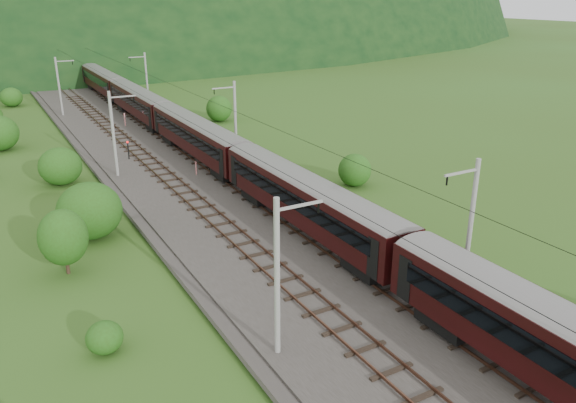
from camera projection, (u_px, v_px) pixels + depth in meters
ground at (378, 322)px, 30.28m from camera, size 600.00×600.00×0.00m
railbed at (288, 250)px, 38.38m from camera, size 14.00×220.00×0.30m
track_left at (256, 255)px, 37.20m from camera, size 2.40×220.00×0.27m
track_right at (317, 240)px, 39.41m from camera, size 2.40×220.00×0.27m
catenary_left at (114, 132)px, 51.98m from camera, size 2.54×192.28×8.00m
catenary_right at (235, 118)px, 57.61m from camera, size 2.54×192.28×8.00m
overhead_wires at (288, 152)px, 35.94m from camera, size 4.83×198.00×0.03m
mountain_main at (4, 32)px, 242.30m from camera, size 504.00×360.00×244.00m
train at (198, 131)px, 56.90m from camera, size 2.86×157.59×4.97m
hazard_post_near at (125, 119)px, 72.76m from camera, size 0.18×0.18×1.67m
hazard_post_far at (196, 168)px, 53.44m from camera, size 0.14×0.14×1.29m
signal at (128, 149)px, 58.19m from camera, size 0.21×0.21×1.93m
vegetation_left at (47, 251)px, 33.39m from camera, size 12.48×140.09×6.29m
vegetation_right at (451, 210)px, 41.75m from camera, size 6.39×95.14×3.14m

